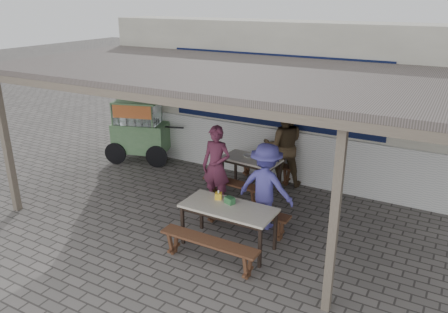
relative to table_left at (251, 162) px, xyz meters
name	(u,v)px	position (x,y,z in m)	size (l,w,h in m)	color
ground	(211,236)	(0.24, -2.09, -0.67)	(60.00, 60.00, 0.00)	#615B58
back_wall	(289,101)	(0.24, 1.49, 1.05)	(9.00, 1.28, 3.50)	beige
warung_roof	(237,75)	(0.26, -1.19, 2.05)	(9.00, 4.21, 2.81)	#625854
table_left	(251,162)	(0.00, 0.00, 0.00)	(1.29, 0.75, 0.75)	beige
bench_left_street	(233,187)	(-0.06, -0.70, -0.33)	(1.36, 0.39, 0.45)	brown
bench_left_wall	(266,167)	(0.06, 0.70, -0.33)	(1.36, 0.39, 0.45)	brown
table_right	(228,211)	(0.67, -2.24, 0.01)	(1.57, 0.72, 0.75)	beige
bench_right_street	(209,246)	(0.67, -2.87, -0.32)	(1.66, 0.29, 0.45)	brown
bench_right_wall	(245,213)	(0.68, -1.62, -0.32)	(1.66, 0.29, 0.45)	brown
vendor_cart	(139,129)	(-3.28, 0.30, 0.18)	(1.85, 1.16, 1.56)	#6B9664
patron_street_side	(216,166)	(-0.33, -0.92, 0.16)	(0.60, 0.39, 1.65)	#6F2D48
patron_wall_side	(283,146)	(0.46, 0.66, 0.25)	(0.89, 0.69, 1.83)	#4E3D28
patron_right_table	(266,186)	(0.92, -1.30, 0.14)	(1.04, 0.60, 1.60)	#5752BB
tissue_box	(218,196)	(0.38, -2.07, 0.14)	(0.11, 0.11, 0.11)	yellow
donation_box	(230,200)	(0.63, -2.13, 0.14)	(0.16, 0.11, 0.11)	#306D3C
condiment_jar	(265,156)	(0.25, 0.15, 0.13)	(0.09, 0.09, 0.10)	beige
condiment_bowl	(248,156)	(-0.09, 0.04, 0.11)	(0.21, 0.21, 0.05)	silver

